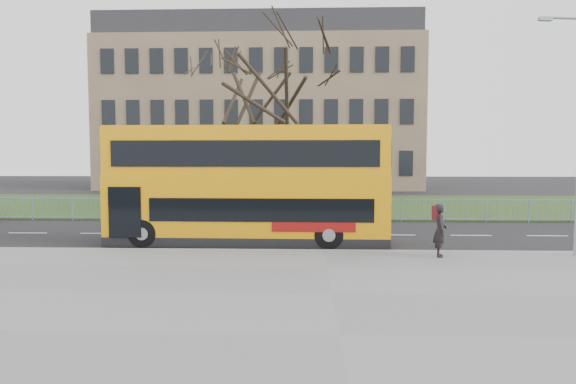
% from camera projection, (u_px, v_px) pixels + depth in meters
% --- Properties ---
extents(ground, '(120.00, 120.00, 0.00)m').
position_uv_depth(ground, '(322.00, 245.00, 18.13)').
color(ground, black).
rests_on(ground, ground).
extents(pavement, '(80.00, 10.50, 0.12)m').
position_uv_depth(pavement, '(331.00, 296.00, 11.39)').
color(pavement, slate).
rests_on(pavement, ground).
extents(kerb, '(80.00, 0.20, 0.14)m').
position_uv_depth(kerb, '(324.00, 252.00, 16.58)').
color(kerb, gray).
rests_on(kerb, ground).
extents(grass_verge, '(80.00, 15.40, 0.08)m').
position_uv_depth(grass_verge, '(315.00, 205.00, 32.38)').
color(grass_verge, '#1F3613').
rests_on(grass_verge, ground).
extents(guard_railing, '(40.00, 0.12, 1.10)m').
position_uv_depth(guard_railing, '(318.00, 210.00, 24.67)').
color(guard_railing, '#658DB4').
rests_on(guard_railing, ground).
extents(bare_tree, '(7.93, 7.93, 11.32)m').
position_uv_depth(bare_tree, '(262.00, 108.00, 27.79)').
color(bare_tree, black).
rests_on(bare_tree, grass_verge).
extents(civic_building, '(30.00, 15.00, 14.00)m').
position_uv_depth(civic_building, '(263.00, 118.00, 52.69)').
color(civic_building, '#7C644E').
rests_on(civic_building, ground).
extents(yellow_bus, '(9.94, 2.53, 4.15)m').
position_uv_depth(yellow_bus, '(248.00, 182.00, 18.45)').
color(yellow_bus, orange).
rests_on(yellow_bus, ground).
extents(pedestrian, '(0.47, 0.64, 1.60)m').
position_uv_depth(pedestrian, '(440.00, 230.00, 15.47)').
color(pedestrian, black).
rests_on(pedestrian, pavement).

